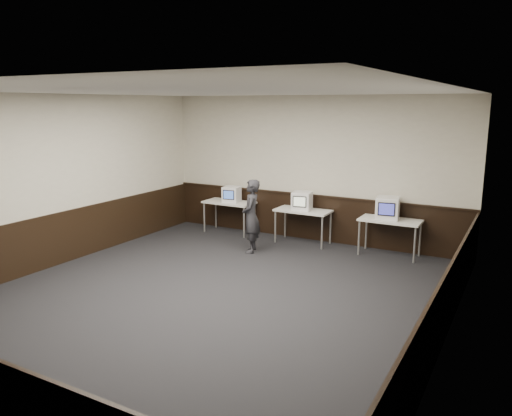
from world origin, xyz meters
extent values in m
plane|color=black|center=(0.00, 0.00, 0.00)|extent=(8.00, 8.00, 0.00)
plane|color=white|center=(0.00, 0.00, 3.20)|extent=(8.00, 8.00, 0.00)
plane|color=beige|center=(0.00, 4.00, 1.60)|extent=(7.00, 0.00, 7.00)
plane|color=beige|center=(-3.50, 0.00, 1.60)|extent=(0.00, 8.00, 8.00)
plane|color=beige|center=(3.50, 0.00, 1.60)|extent=(0.00, 8.00, 8.00)
cube|color=black|center=(0.00, 3.98, 0.50)|extent=(6.98, 0.04, 1.00)
cube|color=black|center=(-3.48, 0.00, 0.50)|extent=(0.04, 7.98, 1.00)
cube|color=black|center=(3.48, 0.00, 0.50)|extent=(0.04, 7.98, 1.00)
cube|color=black|center=(0.00, 3.96, 1.02)|extent=(6.98, 0.06, 0.04)
cube|color=silver|center=(-1.90, 3.60, 0.73)|extent=(1.20, 0.60, 0.04)
cylinder|color=#999999|center=(-2.45, 3.35, 0.35)|extent=(0.04, 0.04, 0.71)
cylinder|color=#999999|center=(-1.35, 3.35, 0.35)|extent=(0.04, 0.04, 0.71)
cylinder|color=#999999|center=(-2.45, 3.85, 0.35)|extent=(0.04, 0.04, 0.71)
cylinder|color=#999999|center=(-1.35, 3.85, 0.35)|extent=(0.04, 0.04, 0.71)
cube|color=silver|center=(0.00, 3.60, 0.73)|extent=(1.20, 0.60, 0.04)
cylinder|color=#999999|center=(-0.55, 3.35, 0.35)|extent=(0.04, 0.04, 0.71)
cylinder|color=#999999|center=(0.55, 3.35, 0.35)|extent=(0.04, 0.04, 0.71)
cylinder|color=#999999|center=(-0.55, 3.85, 0.35)|extent=(0.04, 0.04, 0.71)
cylinder|color=#999999|center=(0.55, 3.85, 0.35)|extent=(0.04, 0.04, 0.71)
cube|color=silver|center=(1.90, 3.60, 0.73)|extent=(1.20, 0.60, 0.04)
cylinder|color=#999999|center=(1.35, 3.35, 0.35)|extent=(0.04, 0.04, 0.71)
cylinder|color=#999999|center=(2.45, 3.35, 0.35)|extent=(0.04, 0.04, 0.71)
cylinder|color=#999999|center=(1.35, 3.85, 0.35)|extent=(0.04, 0.04, 0.71)
cylinder|color=#999999|center=(2.45, 3.85, 0.35)|extent=(0.04, 0.04, 0.71)
cube|color=white|center=(-1.83, 3.59, 0.93)|extent=(0.43, 0.45, 0.37)
cube|color=black|center=(-1.79, 3.40, 0.95)|extent=(0.27, 0.07, 0.22)
cube|color=#3E63B9|center=(-1.79, 3.39, 0.95)|extent=(0.24, 0.05, 0.18)
cube|color=white|center=(-0.02, 3.59, 0.95)|extent=(0.46, 0.48, 0.40)
cube|color=black|center=(0.01, 3.38, 0.97)|extent=(0.30, 0.06, 0.24)
cube|color=beige|center=(0.01, 3.37, 0.97)|extent=(0.25, 0.05, 0.20)
cube|color=white|center=(1.83, 3.62, 0.97)|extent=(0.51, 0.53, 0.44)
cube|color=black|center=(1.87, 3.39, 0.99)|extent=(0.33, 0.07, 0.27)
cube|color=#35389E|center=(1.87, 3.38, 0.99)|extent=(0.28, 0.05, 0.22)
imported|color=#242429|center=(-0.66, 2.47, 0.76)|extent=(0.55, 0.65, 1.51)
camera|label=1|loc=(4.26, -6.18, 3.02)|focal=35.00mm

